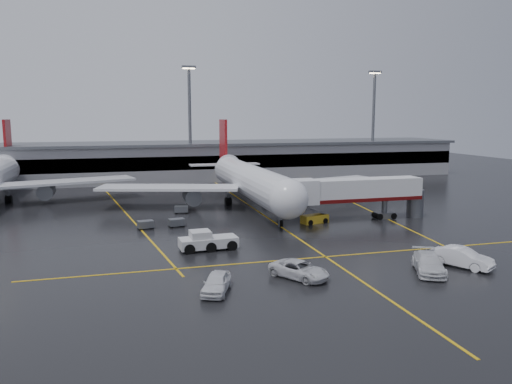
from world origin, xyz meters
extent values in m
plane|color=black|center=(0.00, 0.00, 0.00)|extent=(220.00, 220.00, 0.00)
cube|color=gold|center=(0.00, 0.00, 0.01)|extent=(0.25, 90.00, 0.02)
cube|color=gold|center=(0.00, -22.00, 0.01)|extent=(60.00, 0.25, 0.02)
cube|color=gold|center=(-20.00, 10.00, 0.01)|extent=(9.99, 69.35, 0.02)
cube|color=gold|center=(18.00, 10.00, 0.01)|extent=(7.57, 69.64, 0.02)
cube|color=gray|center=(0.00, 48.00, 4.00)|extent=(120.00, 18.00, 8.00)
cube|color=black|center=(0.00, 39.20, 4.50)|extent=(120.00, 0.40, 3.00)
cube|color=#595B60|center=(0.00, 48.00, 8.30)|extent=(122.00, 19.00, 0.60)
cylinder|color=#595B60|center=(-5.00, 42.00, 12.50)|extent=(0.70, 0.70, 25.00)
cube|color=#595B60|center=(-5.00, 42.00, 25.20)|extent=(3.00, 1.20, 0.50)
cube|color=#FFE5B2|center=(-5.00, 42.00, 24.90)|extent=(2.60, 0.90, 0.20)
cylinder|color=#595B60|center=(40.00, 42.00, 12.50)|extent=(0.70, 0.70, 25.00)
cube|color=#595B60|center=(40.00, 42.00, 25.20)|extent=(3.00, 1.20, 0.50)
cube|color=#FFE5B2|center=(40.00, 42.00, 24.90)|extent=(2.60, 0.90, 0.20)
cylinder|color=silver|center=(0.00, 8.00, 4.20)|extent=(5.20, 36.00, 5.20)
sphere|color=silver|center=(0.00, -10.00, 4.20)|extent=(5.20, 5.20, 5.20)
cone|color=silver|center=(0.00, 29.00, 4.80)|extent=(4.94, 8.00, 4.94)
cube|color=maroon|center=(0.00, 30.00, 9.70)|extent=(0.50, 5.50, 8.50)
cube|color=silver|center=(0.00, 29.00, 5.00)|extent=(14.00, 3.00, 0.25)
cube|color=silver|center=(-13.00, 10.00, 3.40)|extent=(22.80, 11.83, 0.40)
cube|color=silver|center=(13.00, 10.00, 3.40)|extent=(22.80, 11.83, 0.40)
cylinder|color=#595B60|center=(-9.50, 9.00, 2.00)|extent=(2.60, 4.50, 2.60)
cylinder|color=#595B60|center=(9.50, 9.00, 2.00)|extent=(2.60, 4.50, 2.60)
cylinder|color=#595B60|center=(0.00, -7.00, 1.00)|extent=(0.56, 0.56, 2.00)
cylinder|color=#595B60|center=(-3.20, 11.00, 1.00)|extent=(0.56, 0.56, 2.00)
cylinder|color=#595B60|center=(3.20, 11.00, 1.00)|extent=(0.56, 0.56, 2.00)
cylinder|color=black|center=(0.00, -7.00, 0.45)|extent=(0.40, 1.10, 1.10)
cylinder|color=black|center=(-3.20, 11.00, 0.55)|extent=(1.00, 1.40, 1.40)
cylinder|color=black|center=(3.20, 11.00, 0.55)|extent=(1.00, 1.40, 1.40)
cone|color=silver|center=(-42.00, 41.00, 4.80)|extent=(4.94, 8.00, 4.94)
cube|color=maroon|center=(-42.00, 42.00, 9.70)|extent=(0.50, 5.50, 8.50)
cube|color=silver|center=(-42.00, 41.00, 5.00)|extent=(14.00, 3.00, 0.25)
cube|color=silver|center=(-29.00, 22.00, 3.40)|extent=(22.80, 11.83, 0.40)
cylinder|color=#595B60|center=(-32.50, 21.00, 2.00)|extent=(2.60, 4.50, 2.60)
cylinder|color=#595B60|center=(-38.80, 23.00, 1.00)|extent=(0.56, 0.56, 2.00)
cylinder|color=black|center=(-38.80, 23.00, 0.55)|extent=(1.00, 1.40, 1.40)
cube|color=silver|center=(12.00, -6.00, 4.40)|extent=(18.00, 3.20, 3.00)
cube|color=#4E0808|center=(12.00, -6.00, 3.10)|extent=(18.00, 3.30, 0.50)
cube|color=silver|center=(3.80, -6.00, 4.40)|extent=(3.00, 3.40, 3.30)
cylinder|color=#595B60|center=(16.00, -6.00, 1.50)|extent=(0.80, 0.80, 3.00)
cube|color=#595B60|center=(16.00, -6.00, 0.45)|extent=(2.60, 1.60, 0.90)
cylinder|color=#595B60|center=(21.00, -6.00, 2.00)|extent=(2.40, 2.40, 4.00)
cylinder|color=black|center=(14.90, -6.00, 0.45)|extent=(0.90, 1.80, 0.90)
cylinder|color=black|center=(17.10, -6.00, 0.45)|extent=(0.90, 1.80, 0.90)
cube|color=#BCBCBF|center=(-11.26, -15.84, 0.81)|extent=(6.46, 2.89, 1.08)
cube|color=#BCBCBF|center=(-12.16, -15.89, 1.71)|extent=(2.29, 2.29, 0.90)
cube|color=black|center=(-12.16, -15.89, 1.71)|extent=(2.06, 2.06, 0.81)
cylinder|color=black|center=(-13.60, -15.98, 0.50)|extent=(1.33, 2.77, 1.17)
cylinder|color=black|center=(-11.26, -15.84, 0.50)|extent=(1.33, 2.77, 1.17)
cylinder|color=black|center=(-8.92, -15.70, 0.50)|extent=(1.33, 2.77, 1.17)
cube|color=gold|center=(5.22, -6.13, 0.58)|extent=(4.06, 2.49, 1.16)
cube|color=#595B60|center=(5.22, -6.13, 1.68)|extent=(3.77, 1.85, 1.32)
cylinder|color=black|center=(4.00, -6.45, 0.32)|extent=(1.17, 1.92, 0.74)
cylinder|color=black|center=(6.44, -5.81, 0.32)|extent=(1.17, 1.92, 0.74)
imported|color=silver|center=(-5.06, -27.75, 0.79)|extent=(5.30, 6.20, 1.58)
imported|color=silver|center=(7.21, -29.39, 0.89)|extent=(4.83, 6.63, 1.78)
imported|color=white|center=(11.30, -28.78, 0.96)|extent=(4.71, 6.06, 1.92)
imported|color=silver|center=(-12.98, -29.37, 0.83)|extent=(3.64, 5.22, 1.65)
cube|color=#595B60|center=(-13.37, -3.54, 0.65)|extent=(2.20, 1.65, 0.90)
cylinder|color=black|center=(-14.07, -4.18, 0.18)|extent=(0.40, 0.20, 0.40)
cylinder|color=black|center=(-12.50, -3.89, 0.18)|extent=(0.40, 0.20, 0.40)
cylinder|color=black|center=(-14.25, -3.20, 0.18)|extent=(0.40, 0.20, 0.40)
cylinder|color=black|center=(-12.68, -2.90, 0.18)|extent=(0.40, 0.20, 0.40)
cube|color=#595B60|center=(-17.42, -3.75, 0.65)|extent=(2.19, 1.61, 0.90)
cylinder|color=black|center=(-18.12, -4.38, 0.18)|extent=(0.40, 0.20, 0.40)
cylinder|color=black|center=(-16.54, -4.11, 0.18)|extent=(0.40, 0.20, 0.40)
cylinder|color=black|center=(-18.29, -3.39, 0.18)|extent=(0.40, 0.20, 0.40)
cylinder|color=black|center=(-16.71, -3.12, 0.18)|extent=(0.40, 0.20, 0.40)
cube|color=#595B60|center=(-11.61, 5.77, 0.65)|extent=(2.17, 1.59, 0.90)
cylinder|color=black|center=(-12.48, 5.40, 0.18)|extent=(0.40, 0.20, 0.40)
cylinder|color=black|center=(-10.90, 5.16, 0.18)|extent=(0.40, 0.20, 0.40)
cylinder|color=black|center=(-12.33, 6.39, 0.18)|extent=(0.40, 0.20, 0.40)
cylinder|color=black|center=(-10.75, 6.15, 0.18)|extent=(0.40, 0.20, 0.40)
camera|label=1|loc=(-20.34, -68.28, 14.46)|focal=34.75mm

